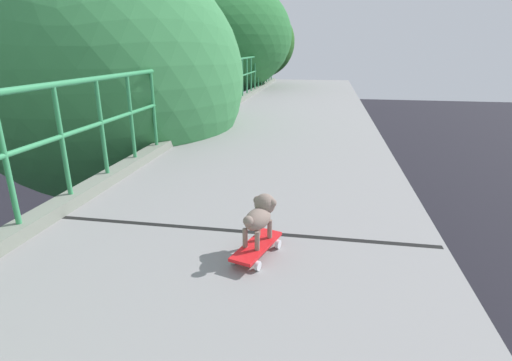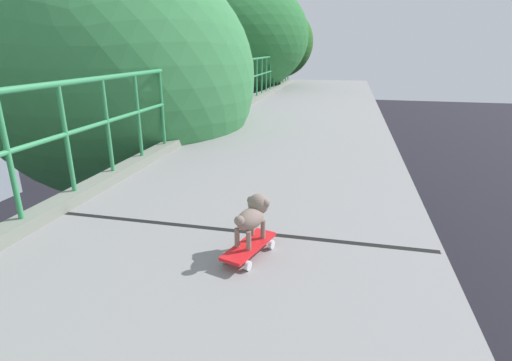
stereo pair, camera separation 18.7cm
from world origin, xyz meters
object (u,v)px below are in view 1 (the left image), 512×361
(car_red_taxi_fifth, at_px, (127,249))
(small_dog, at_px, (260,214))
(car_silver_seventh, at_px, (188,190))
(city_bus, at_px, (178,125))
(car_blue_sixth, at_px, (84,207))
(toy_skateboard, at_px, (257,247))

(car_red_taxi_fifth, xyz_separation_m, small_dog, (6.26, -8.81, 5.67))
(car_red_taxi_fifth, xyz_separation_m, car_silver_seventh, (0.07, 6.23, -0.07))
(car_silver_seventh, height_order, city_bus, city_bus)
(small_dog, bearing_deg, car_blue_sixth, 129.76)
(car_silver_seventh, xyz_separation_m, small_dog, (6.19, -15.04, 5.73))
(car_red_taxi_fifth, distance_m, small_dog, 12.20)
(car_blue_sixth, relative_size, toy_skateboard, 7.44)
(car_red_taxi_fifth, distance_m, city_bus, 17.04)
(car_red_taxi_fifth, height_order, car_blue_sixth, car_red_taxi_fifth)
(toy_skateboard, distance_m, small_dog, 0.24)
(car_silver_seventh, relative_size, toy_skateboard, 7.57)
(car_red_taxi_fifth, relative_size, city_bus, 0.38)
(car_blue_sixth, bearing_deg, city_bus, 91.96)
(car_silver_seventh, bearing_deg, car_red_taxi_fifth, -90.61)
(small_dog, bearing_deg, toy_skateboard, -98.87)
(car_red_taxi_fifth, bearing_deg, car_silver_seventh, 89.39)
(car_red_taxi_fifth, distance_m, car_blue_sixth, 4.96)
(car_red_taxi_fifth, bearing_deg, car_blue_sixth, 139.36)
(car_red_taxi_fifth, xyz_separation_m, toy_skateboard, (6.24, -8.89, 5.44))
(car_red_taxi_fifth, bearing_deg, toy_skateboard, -54.91)
(toy_skateboard, bearing_deg, car_silver_seventh, 112.23)
(car_blue_sixth, relative_size, small_dog, 10.44)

